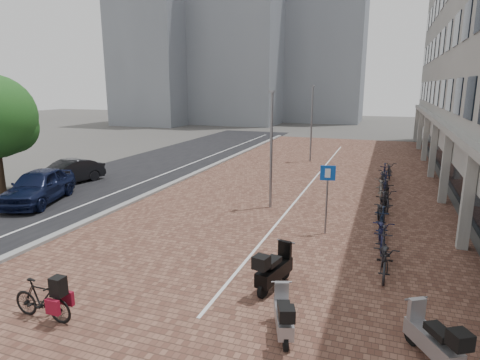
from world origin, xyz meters
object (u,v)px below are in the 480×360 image
(scooter_front, at_px, (283,314))
(parking_sign, at_px, (327,188))
(scooter_back, at_px, (433,338))
(car_navy, at_px, (38,186))
(hero_bike, at_px, (42,299))
(scooter_mid, at_px, (274,268))
(car_dark, at_px, (68,172))

(scooter_front, distance_m, parking_sign, 6.88)
(scooter_back, bearing_deg, car_navy, 127.59)
(hero_bike, distance_m, parking_sign, 9.84)
(hero_bike, xyz_separation_m, scooter_mid, (4.77, 3.35, 0.08))
(parking_sign, bearing_deg, scooter_front, -102.04)
(hero_bike, bearing_deg, scooter_front, -75.92)
(scooter_front, bearing_deg, scooter_back, -17.79)
(hero_bike, xyz_separation_m, scooter_back, (8.54, 1.41, 0.05))
(car_navy, bearing_deg, scooter_mid, -37.27)
(car_dark, relative_size, scooter_mid, 2.34)
(car_navy, distance_m, scooter_mid, 13.53)
(scooter_front, bearing_deg, hero_bike, 174.12)
(car_navy, xyz_separation_m, hero_bike, (8.03, -7.75, -0.28))
(car_navy, height_order, parking_sign, parking_sign)
(car_navy, distance_m, scooter_back, 17.74)
(parking_sign, bearing_deg, hero_bike, -136.63)
(scooter_back, height_order, parking_sign, parking_sign)
(scooter_front, height_order, scooter_mid, scooter_mid)
(car_dark, height_order, scooter_back, car_dark)
(scooter_mid, bearing_deg, scooter_back, -14.03)
(scooter_front, bearing_deg, scooter_mid, 91.23)
(car_navy, bearing_deg, parking_sign, -16.84)
(car_dark, bearing_deg, scooter_front, -20.29)
(scooter_front, relative_size, scooter_mid, 0.87)
(car_navy, height_order, scooter_back, car_navy)
(car_navy, distance_m, car_dark, 3.82)
(car_navy, distance_m, parking_sign, 13.53)
(scooter_mid, xyz_separation_m, scooter_back, (3.78, -1.94, -0.03))
(car_navy, relative_size, scooter_mid, 2.67)
(scooter_front, xyz_separation_m, scooter_back, (3.01, 0.08, 0.05))
(scooter_front, distance_m, scooter_mid, 2.16)
(scooter_front, bearing_deg, car_dark, 127.15)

